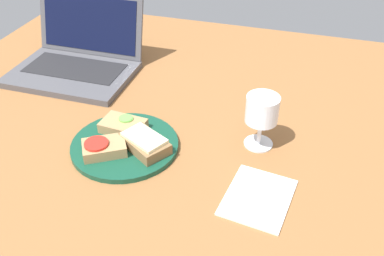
% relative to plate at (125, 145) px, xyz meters
% --- Properties ---
extents(wooden_table, '(1.40, 1.40, 0.03)m').
position_rel_plate_xyz_m(wooden_table, '(0.06, 0.06, -0.02)').
color(wooden_table, brown).
rests_on(wooden_table, ground).
extents(plate, '(0.24, 0.24, 0.01)m').
position_rel_plate_xyz_m(plate, '(0.00, 0.00, 0.00)').
color(plate, '#144733').
rests_on(plate, wooden_table).
extents(sandwich_with_cucumber, '(0.10, 0.07, 0.03)m').
position_rel_plate_xyz_m(sandwich_with_cucumber, '(-0.02, 0.05, 0.02)').
color(sandwich_with_cucumber, '#A88456').
rests_on(sandwich_with_cucumber, plate).
extents(sandwich_with_tomato, '(0.11, 0.10, 0.03)m').
position_rel_plate_xyz_m(sandwich_with_tomato, '(-0.03, -0.04, 0.02)').
color(sandwich_with_tomato, '#A88456').
rests_on(sandwich_with_tomato, plate).
extents(sandwich_with_cheese, '(0.13, 0.12, 0.03)m').
position_rel_plate_xyz_m(sandwich_with_cheese, '(0.05, -0.00, 0.02)').
color(sandwich_with_cheese, brown).
rests_on(sandwich_with_cheese, plate).
extents(wine_glass, '(0.07, 0.07, 0.13)m').
position_rel_plate_xyz_m(wine_glass, '(0.28, 0.10, 0.08)').
color(wine_glass, white).
rests_on(wine_glass, wooden_table).
extents(laptop, '(0.34, 0.28, 0.20)m').
position_rel_plate_xyz_m(laptop, '(-0.28, 0.29, 0.03)').
color(laptop, '#4C4C51').
rests_on(laptop, wooden_table).
extents(napkin, '(0.14, 0.17, 0.00)m').
position_rel_plate_xyz_m(napkin, '(0.31, -0.07, -0.00)').
color(napkin, white).
rests_on(napkin, wooden_table).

